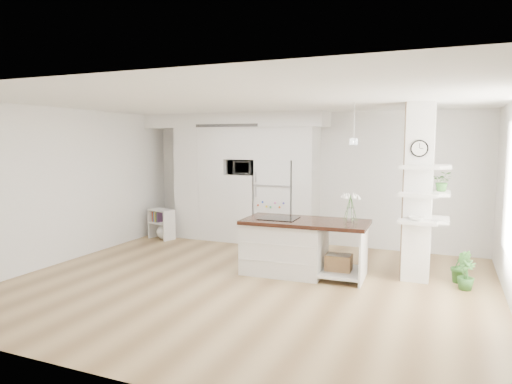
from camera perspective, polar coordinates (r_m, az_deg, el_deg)
floor at (r=6.98m, az=-1.01°, el=-11.36°), size 7.00×6.00×0.01m
room at (r=6.65m, az=-1.04°, el=4.04°), size 7.04×6.04×2.72m
cabinet_wall at (r=9.70m, az=-2.48°, el=2.73°), size 4.00×0.71×2.70m
refrigerator at (r=9.42m, az=2.66°, el=-1.24°), size 0.78×0.69×1.75m
column at (r=7.26m, az=20.23°, el=-0.15°), size 0.69×0.90×2.70m
pendant_light at (r=6.31m, az=13.88°, el=6.12°), size 0.12×0.12×0.10m
kitchen_island at (r=7.41m, az=4.48°, el=-6.63°), size 1.99×1.00×1.45m
bookshelf at (r=10.14m, az=-11.65°, el=-4.18°), size 0.62×0.46×0.65m
floor_plant_a at (r=7.59m, az=24.22°, el=-8.45°), size 0.29×0.24×0.52m
floor_plant_b at (r=7.30m, az=24.76°, el=-9.40°), size 0.32×0.32×0.43m
microwave at (r=9.58m, az=-1.66°, el=3.07°), size 0.54×0.37×0.30m
shelf_plant at (r=7.40m, az=22.29°, el=1.24°), size 0.27×0.23×0.30m
decor_bowl at (r=7.08m, az=19.40°, el=-3.13°), size 0.22×0.22×0.05m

